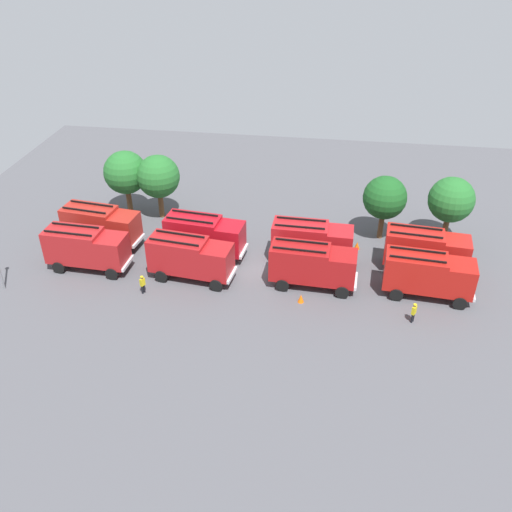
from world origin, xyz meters
The scene contains 19 objects.
ground_plane centered at (0.00, 0.00, 0.00)m, with size 65.98×65.98×0.00m, color #4C4C51.
fire_truck_0 centered at (-14.51, -1.92, 2.15)m, with size 7.32×3.05×3.88m.
fire_truck_1 centered at (-5.27, -2.08, 2.15)m, with size 7.44×3.46×3.88m.
fire_truck_2 centered at (4.93, -1.71, 2.15)m, with size 7.32×3.06×3.88m.
fire_truck_3 centered at (14.18, -1.74, 2.15)m, with size 7.39×3.26×3.88m.
fire_truck_4 centered at (-14.79, 2.11, 2.15)m, with size 7.44×3.45×3.88m.
fire_truck_5 centered at (-4.92, 1.72, 2.15)m, with size 7.42×3.38×3.88m.
fire_truck_6 centered at (4.64, 2.07, 2.15)m, with size 7.26×2.90×3.88m.
fire_truck_7 centered at (14.42, 2.06, 2.15)m, with size 7.40×3.31×3.88m.
firefighter_0 centered at (12.92, -5.36, 0.94)m, with size 0.42×0.48×1.68m.
firefighter_1 centered at (-8.67, -4.77, 0.91)m, with size 0.41×0.48×1.63m.
firefighter_2 centered at (-7.38, 5.11, 0.97)m, with size 0.30×0.45×1.73m.
tree_0 centered at (-14.42, 8.54, 4.51)m, with size 4.32×4.32×6.70m.
tree_1 centered at (-10.97, 8.26, 4.44)m, with size 4.25×4.25×6.59m.
tree_2 centered at (10.95, 7.25, 4.21)m, with size 4.04×4.04×6.26m.
tree_3 centered at (16.89, 7.41, 4.36)m, with size 4.18×4.18×6.48m.
traffic_cone_0 centered at (8.77, 4.79, 0.36)m, with size 0.51×0.51×0.73m, color #F2600C.
traffic_cone_1 centered at (-5.48, 3.65, 0.28)m, with size 0.39×0.39×0.56m, color #F2600C.
traffic_cone_2 centered at (4.26, -4.11, 0.36)m, with size 0.51×0.51×0.72m, color #F2600C.
Camera 1 is at (5.90, -39.75, 27.06)m, focal length 38.73 mm.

